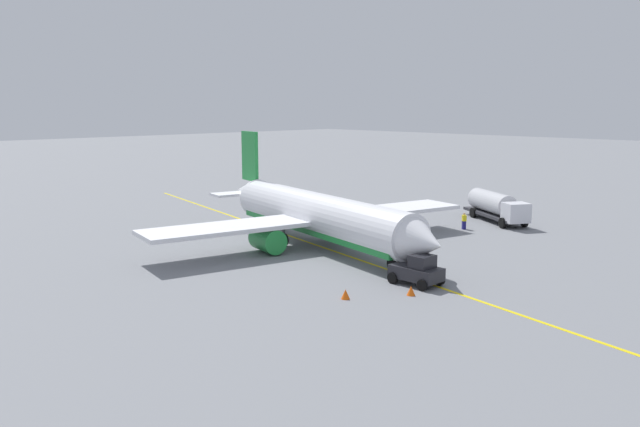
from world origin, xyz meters
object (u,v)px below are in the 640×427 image
(refueling_worker, at_px, (464,221))
(safety_cone_wingtip, at_px, (345,294))
(pushback_tug, at_px, (418,271))
(fuel_tanker, at_px, (496,206))
(airplane, at_px, (317,216))
(safety_cone_nose, at_px, (411,291))

(refueling_worker, xyz_separation_m, safety_cone_wingtip, (8.07, -26.01, -0.49))
(pushback_tug, bearing_deg, refueling_worker, 114.95)
(pushback_tug, height_order, refueling_worker, pushback_tug)
(fuel_tanker, bearing_deg, airplane, -102.28)
(pushback_tug, xyz_separation_m, safety_cone_nose, (1.30, -2.39, -0.69))
(airplane, relative_size, refueling_worker, 19.06)
(airplane, xyz_separation_m, fuel_tanker, (4.86, 22.33, -0.99))
(refueling_worker, bearing_deg, airplane, -106.94)
(airplane, distance_m, safety_cone_wingtip, 16.50)
(pushback_tug, distance_m, safety_cone_wingtip, 6.27)
(fuel_tanker, distance_m, safety_cone_nose, 30.45)
(safety_cone_wingtip, bearing_deg, pushback_tug, 79.03)
(pushback_tug, distance_m, safety_cone_nose, 2.81)
(fuel_tanker, height_order, refueling_worker, fuel_tanker)
(fuel_tanker, bearing_deg, pushback_tug, -70.39)
(airplane, relative_size, fuel_tanker, 3.19)
(fuel_tanker, bearing_deg, safety_cone_nose, -69.59)
(airplane, distance_m, refueling_worker, 16.95)
(airplane, height_order, refueling_worker, airplane)
(airplane, xyz_separation_m, safety_cone_wingtip, (12.98, -9.90, -2.39))
(pushback_tug, bearing_deg, fuel_tanker, 109.61)
(pushback_tug, bearing_deg, airplane, 165.04)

